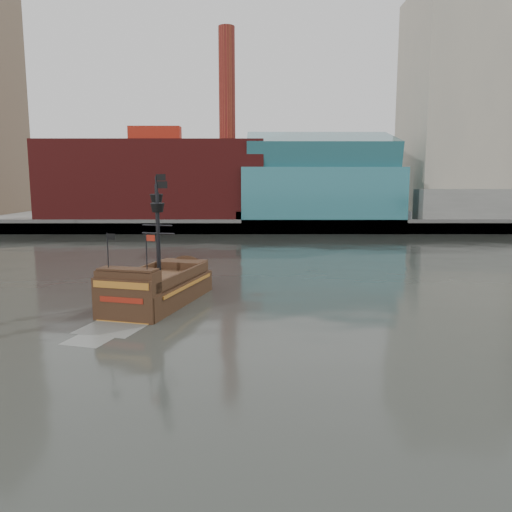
{
  "coord_description": "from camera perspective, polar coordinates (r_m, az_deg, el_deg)",
  "views": [
    {
      "loc": [
        -2.69,
        -27.54,
        9.56
      ],
      "look_at": [
        -2.55,
        9.23,
        4.0
      ],
      "focal_mm": 35.0,
      "sensor_mm": 36.0,
      "label": 1
    }
  ],
  "objects": [
    {
      "name": "pirate_ship",
      "position": [
        39.91,
        -11.1,
        -3.98
      ],
      "size": [
        7.97,
        15.08,
        10.82
      ],
      "rotation": [
        0.0,
        0.0,
        -0.27
      ],
      "color": "black",
      "rests_on": "ground"
    },
    {
      "name": "seawall",
      "position": [
        90.46,
        1.49,
        3.36
      ],
      "size": [
        220.0,
        1.0,
        2.6
      ],
      "primitive_type": "cube",
      "color": "#4C4C49",
      "rests_on": "ground"
    },
    {
      "name": "promenade_far",
      "position": [
        119.87,
        1.07,
        4.51
      ],
      "size": [
        220.0,
        60.0,
        2.0
      ],
      "primitive_type": "cube",
      "color": "slate",
      "rests_on": "ground"
    },
    {
      "name": "ground",
      "position": [
        29.27,
        5.15,
        -10.5
      ],
      "size": [
        400.0,
        400.0,
        0.0
      ],
      "primitive_type": "plane",
      "color": "#252723",
      "rests_on": "ground"
    },
    {
      "name": "skyline",
      "position": [
        113.37,
        3.93,
        16.18
      ],
      "size": [
        149.0,
        45.0,
        62.0
      ],
      "color": "brown",
      "rests_on": "promenade_far"
    }
  ]
}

